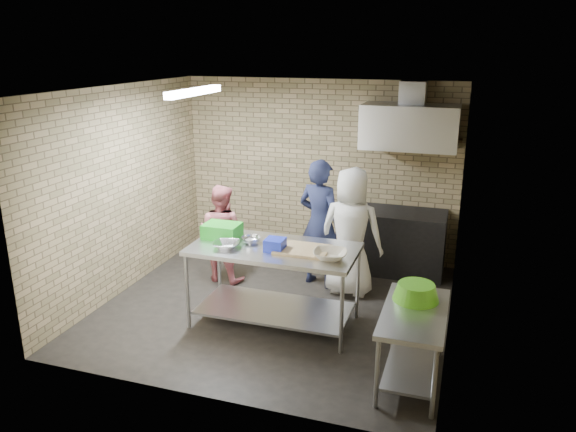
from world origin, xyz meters
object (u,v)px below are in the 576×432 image
(bottle_green, at_px, (444,133))
(green_crate, at_px, (222,231))
(prep_table, at_px, (274,285))
(man_navy, at_px, (320,223))
(stove, at_px, (402,242))
(woman_pink, at_px, (221,233))
(blue_tub, at_px, (275,245))
(woman_white, at_px, (351,232))
(green_basin, at_px, (416,292))
(bottle_red, at_px, (414,130))
(side_counter, at_px, (412,346))

(bottle_green, bearing_deg, green_crate, -137.57)
(prep_table, relative_size, man_navy, 1.09)
(stove, bearing_deg, man_navy, -142.22)
(man_navy, distance_m, woman_pink, 1.37)
(stove, distance_m, blue_tub, 2.52)
(man_navy, relative_size, woman_white, 1.03)
(green_basin, relative_size, woman_pink, 0.34)
(green_crate, distance_m, woman_white, 1.70)
(blue_tub, distance_m, man_navy, 1.38)
(green_basin, xyz_separation_m, bottle_red, (-0.38, 2.74, 1.19))
(stove, relative_size, green_basin, 2.61)
(stove, distance_m, bottle_green, 1.65)
(man_navy, bearing_deg, side_counter, 144.55)
(bottle_red, height_order, man_navy, bottle_red)
(green_crate, distance_m, bottle_red, 3.10)
(green_basin, height_order, woman_pink, woman_pink)
(green_crate, distance_m, green_basin, 2.43)
(green_basin, relative_size, bottle_green, 3.07)
(prep_table, bearing_deg, green_crate, 170.27)
(bottle_red, relative_size, woman_pink, 0.13)
(man_navy, xyz_separation_m, woman_pink, (-1.33, -0.27, -0.19))
(bottle_green, bearing_deg, stove, -151.93)
(green_basin, xyz_separation_m, woman_pink, (-2.78, 1.44, -0.15))
(stove, distance_m, woman_pink, 2.59)
(bottle_green, bearing_deg, woman_pink, -155.02)
(blue_tub, bearing_deg, green_crate, 163.65)
(prep_table, distance_m, man_navy, 1.34)
(bottle_green, bearing_deg, side_counter, -90.00)
(bottle_red, distance_m, bottle_green, 0.40)
(green_crate, xyz_separation_m, blue_tub, (0.75, -0.22, -0.02))
(prep_table, xyz_separation_m, side_counter, (1.67, -0.70, -0.10))
(green_basin, distance_m, man_navy, 2.24)
(prep_table, height_order, woman_white, woman_white)
(prep_table, relative_size, woman_pink, 1.40)
(prep_table, height_order, bottle_red, bottle_red)
(woman_pink, bearing_deg, prep_table, 144.27)
(woman_pink, height_order, woman_white, woman_white)
(side_counter, xyz_separation_m, blue_tub, (-1.62, 0.60, 0.65))
(prep_table, bearing_deg, bottle_red, 60.92)
(bottle_red, xyz_separation_m, woman_pink, (-2.40, -1.30, -1.35))
(bottle_green, relative_size, man_navy, 0.09)
(prep_table, distance_m, green_crate, 0.91)
(bottle_red, bearing_deg, green_crate, -132.29)
(blue_tub, height_order, bottle_red, bottle_red)
(blue_tub, height_order, man_navy, man_navy)
(bottle_green, height_order, woman_white, bottle_green)
(woman_white, bearing_deg, prep_table, 61.19)
(bottle_green, xyz_separation_m, woman_pink, (-2.80, -1.30, -1.33))
(side_counter, bearing_deg, bottle_green, 90.00)
(side_counter, bearing_deg, blue_tub, 159.72)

